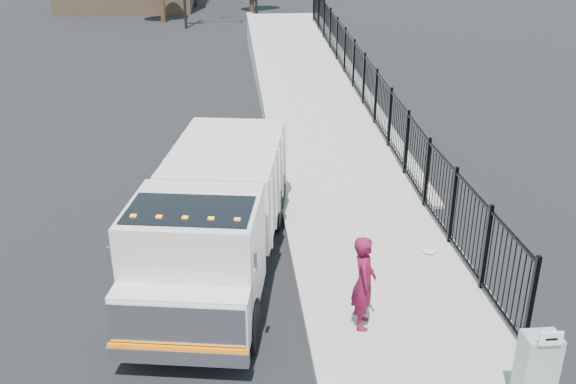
{
  "coord_description": "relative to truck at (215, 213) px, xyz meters",
  "views": [
    {
      "loc": [
        -1.41,
        -10.72,
        7.14
      ],
      "look_at": [
        -0.19,
        2.0,
        1.52
      ],
      "focal_mm": 40.0,
      "sensor_mm": 36.0,
      "label": 1
    }
  ],
  "objects": [
    {
      "name": "ramp",
      "position": [
        3.9,
        14.69,
        -1.42
      ],
      "size": [
        3.95,
        24.06,
        3.19
      ],
      "primitive_type": "cube",
      "rotation": [
        0.06,
        0.0,
        0.0
      ],
      "color": "#9E998E",
      "rests_on": "ground"
    },
    {
      "name": "ground",
      "position": [
        1.78,
        -1.31,
        -1.42
      ],
      "size": [
        120.0,
        120.0,
        0.0
      ],
      "primitive_type": "plane",
      "color": "black",
      "rests_on": "ground"
    },
    {
      "name": "worker",
      "position": [
        2.67,
        -2.32,
        -0.39
      ],
      "size": [
        0.54,
        0.73,
        1.81
      ],
      "primitive_type": "imported",
      "rotation": [
        0.0,
        0.0,
        1.4
      ],
      "color": "maroon",
      "rests_on": "sidewalk"
    },
    {
      "name": "sidewalk",
      "position": [
        3.7,
        -3.31,
        -1.36
      ],
      "size": [
        3.55,
        12.0,
        0.12
      ],
      "primitive_type": "cube",
      "color": "#9E998E",
      "rests_on": "ground"
    },
    {
      "name": "debris",
      "position": [
        4.71,
        0.22,
        -1.26
      ],
      "size": [
        0.31,
        0.31,
        0.08
      ],
      "primitive_type": "ellipsoid",
      "color": "silver",
      "rests_on": "sidewalk"
    },
    {
      "name": "utility_cabinet",
      "position": [
        4.88,
        -4.59,
        -0.67
      ],
      "size": [
        0.55,
        0.4,
        1.25
      ],
      "primitive_type": "cube",
      "color": "gray",
      "rests_on": "sidewalk"
    },
    {
      "name": "arrow_sign",
      "position": [
        4.88,
        -4.81,
        0.06
      ],
      "size": [
        0.35,
        0.04,
        0.22
      ],
      "primitive_type": "cube",
      "color": "white",
      "rests_on": "utility_cabinet"
    },
    {
      "name": "truck",
      "position": [
        0.0,
        0.0,
        0.0
      ],
      "size": [
        3.56,
        7.64,
        2.52
      ],
      "rotation": [
        0.0,
        0.0,
        -0.17
      ],
      "color": "black",
      "rests_on": "ground"
    },
    {
      "name": "iron_fence",
      "position": [
        5.33,
        10.69,
        -0.52
      ],
      "size": [
        0.1,
        28.0,
        1.8
      ],
      "primitive_type": "cube",
      "color": "black",
      "rests_on": "ground"
    },
    {
      "name": "curb",
      "position": [
        1.78,
        -3.31,
        -1.34
      ],
      "size": [
        0.3,
        12.0,
        0.16
      ],
      "primitive_type": "cube",
      "color": "#ADAAA3",
      "rests_on": "ground"
    }
  ]
}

